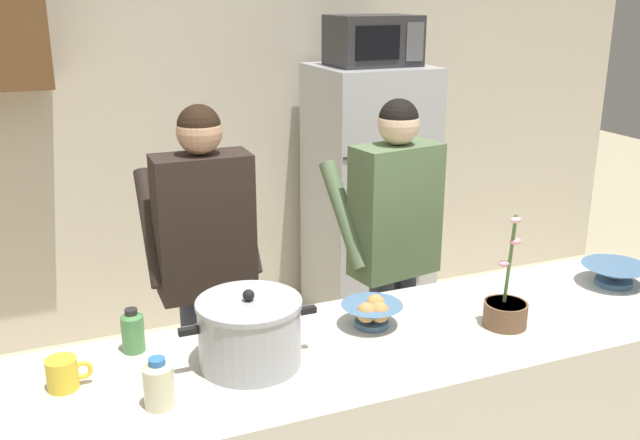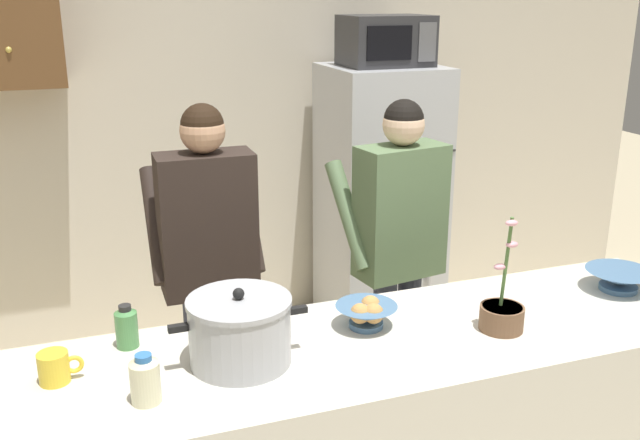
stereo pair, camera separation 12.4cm
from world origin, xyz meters
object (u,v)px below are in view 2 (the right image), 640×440
at_px(cooking_pot, 240,331).
at_px(potted_orchid, 502,313).
at_px(microwave, 386,41).
at_px(bread_bowl, 367,314).
at_px(coffee_mug, 55,367).
at_px(person_by_sink, 399,231).
at_px(bottle_near_edge, 145,379).
at_px(refrigerator, 380,200).
at_px(bottle_mid_counter, 126,326).
at_px(person_near_pot, 208,244).
at_px(empty_bowl, 619,279).

distance_m(cooking_pot, potted_orchid, 0.89).
bearing_deg(microwave, bread_bowl, -116.02).
bearing_deg(coffee_mug, potted_orchid, -5.98).
relative_size(cooking_pot, potted_orchid, 1.07).
relative_size(person_by_sink, bottle_near_edge, 10.66).
relative_size(cooking_pot, coffee_mug, 3.32).
relative_size(refrigerator, bread_bowl, 7.54).
bearing_deg(bottle_mid_counter, bread_bowl, -9.72).
distance_m(person_near_pot, coffee_mug, 1.05).
xyz_separation_m(person_near_pot, coffee_mug, (-0.62, -0.85, -0.02)).
bearing_deg(empty_bowl, cooking_pot, -178.03).
bearing_deg(person_near_pot, person_by_sink, -5.55).
xyz_separation_m(cooking_pot, empty_bowl, (1.51, 0.05, -0.06)).
height_order(cooking_pot, bottle_mid_counter, cooking_pot).
bearing_deg(coffee_mug, microwave, 43.40).
xyz_separation_m(refrigerator, cooking_pot, (-1.31, -1.84, 0.22)).
relative_size(cooking_pot, bread_bowl, 2.04).
relative_size(coffee_mug, bread_bowl, 0.61).
bearing_deg(coffee_mug, bread_bowl, 1.11).
xyz_separation_m(bottle_near_edge, bottle_mid_counter, (-0.02, 0.35, -0.00)).
height_order(microwave, empty_bowl, microwave).
relative_size(person_near_pot, person_by_sink, 1.01).
xyz_separation_m(refrigerator, person_near_pot, (-1.23, -0.92, 0.18)).
bearing_deg(refrigerator, person_near_pot, -143.04).
relative_size(bread_bowl, bottle_mid_counter, 1.46).
bearing_deg(cooking_pot, empty_bowl, 1.97).
xyz_separation_m(empty_bowl, bottle_near_edge, (-1.81, -0.18, 0.03)).
bearing_deg(cooking_pot, person_by_sink, 41.45).
bearing_deg(cooking_pot, person_near_pot, 84.99).
bearing_deg(refrigerator, bottle_mid_counter, -135.21).
height_order(bread_bowl, empty_bowl, bread_bowl).
xyz_separation_m(person_by_sink, bottle_mid_counter, (-1.27, -0.61, 0.02)).
bearing_deg(refrigerator, potted_orchid, -102.30).
relative_size(person_by_sink, empty_bowl, 6.10).
distance_m(person_near_pot, cooking_pot, 0.92).
bearing_deg(person_by_sink, microwave, 69.65).
relative_size(person_near_pot, bottle_near_edge, 10.76).
bearing_deg(refrigerator, person_by_sink, -109.94).
height_order(microwave, bottle_mid_counter, microwave).
bearing_deg(coffee_mug, bottle_mid_counter, 34.86).
relative_size(person_near_pot, bottle_mid_counter, 10.89).
bearing_deg(potted_orchid, person_by_sink, 86.64).
height_order(bread_bowl, bottle_mid_counter, bottle_mid_counter).
distance_m(person_by_sink, bottle_mid_counter, 1.41).
bearing_deg(bread_bowl, coffee_mug, -178.89).
relative_size(refrigerator, bottle_near_edge, 10.89).
xyz_separation_m(coffee_mug, bottle_near_edge, (0.24, -0.20, 0.03)).
bearing_deg(microwave, person_near_pot, -143.70).
bearing_deg(bottle_mid_counter, person_by_sink, 25.79).
relative_size(cooking_pot, bottle_near_edge, 2.94).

